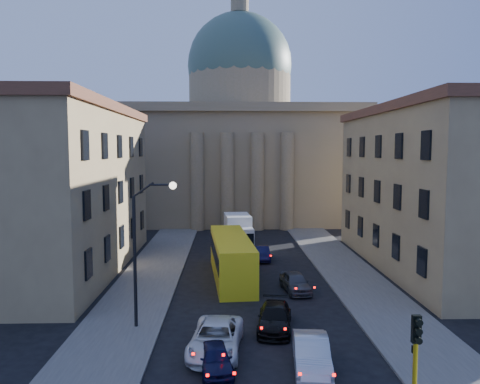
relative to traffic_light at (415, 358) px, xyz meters
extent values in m
cube|color=#55524E|center=(-13.80, 20.00, -2.51)|extent=(5.00, 60.00, 0.15)
cube|color=#55524E|center=(3.20, 20.00, -2.51)|extent=(5.00, 60.00, 0.15)
cube|color=olive|center=(-5.30, 58.00, 5.41)|extent=(34.00, 26.00, 16.00)
cube|color=olive|center=(-5.30, 58.00, 13.81)|extent=(35.50, 27.50, 1.20)
cylinder|color=olive|center=(-5.30, 58.00, 17.41)|extent=(16.00, 16.00, 8.00)
sphere|color=#435A4C|center=(-5.30, 58.00, 21.41)|extent=(16.40, 16.40, 16.40)
cylinder|color=olive|center=(-5.30, 58.00, 30.91)|extent=(2.80, 2.80, 2.60)
cube|color=olive|center=(-26.30, 56.00, 2.91)|extent=(13.00, 13.00, 11.00)
cone|color=#4E3121|center=(-26.30, 56.00, 10.41)|extent=(26.02, 26.02, 4.00)
cube|color=olive|center=(15.70, 56.00, 2.91)|extent=(13.00, 13.00, 11.00)
cone|color=#4E3121|center=(15.70, 56.00, 10.41)|extent=(26.02, 26.02, 4.00)
cylinder|color=olive|center=(-11.30, 44.80, 3.91)|extent=(1.80, 1.80, 13.00)
cylinder|color=olive|center=(-7.30, 44.80, 3.91)|extent=(1.80, 1.80, 13.00)
cylinder|color=olive|center=(-3.30, 44.80, 3.91)|extent=(1.80, 1.80, 13.00)
cylinder|color=olive|center=(0.70, 44.80, 3.91)|extent=(1.80, 1.80, 13.00)
cube|color=tan|center=(-22.30, 24.00, 4.41)|extent=(11.00, 26.00, 14.00)
cube|color=#4E3121|center=(-22.30, 24.00, 11.71)|extent=(11.60, 26.60, 0.80)
cube|color=tan|center=(11.70, 24.00, 4.41)|extent=(11.00, 26.00, 14.00)
cube|color=#4E3121|center=(11.70, 24.00, 11.71)|extent=(11.60, 26.60, 0.80)
cylinder|color=yellow|center=(0.00, 0.00, -0.99)|extent=(0.18, 0.18, 3.20)
cube|color=black|center=(0.00, 0.00, 1.16)|extent=(0.34, 0.22, 1.10)
cylinder|color=#FF0C05|center=(0.00, -0.12, 1.52)|extent=(0.20, 0.03, 0.20)
cylinder|color=orange|center=(0.00, -0.12, 1.16)|extent=(0.20, 0.03, 0.20)
cylinder|color=#0CE526|center=(0.00, -0.12, 0.80)|extent=(0.20, 0.03, 0.20)
cube|color=black|center=(0.00, 0.10, 0.31)|extent=(0.22, 0.10, 0.30)
cylinder|color=black|center=(-12.80, 10.00, 1.41)|extent=(0.20, 0.20, 8.00)
cylinder|color=black|center=(-12.25, 10.00, 5.76)|extent=(1.30, 0.12, 0.96)
cylinder|color=black|center=(-11.25, 10.00, 6.06)|extent=(1.30, 0.12, 0.12)
sphere|color=white|center=(-10.50, 10.00, 6.01)|extent=(0.44, 0.44, 0.44)
imported|color=black|center=(-7.91, 4.48, -1.94)|extent=(2.01, 3.95, 1.29)
imported|color=#B9BDC1|center=(-3.24, 4.45, -1.80)|extent=(2.11, 4.91, 1.57)
imported|color=white|center=(-7.93, 6.55, -1.81)|extent=(3.18, 5.86, 1.56)
imported|color=black|center=(-4.50, 9.67, -1.88)|extent=(2.59, 5.05, 1.40)
imported|color=#45464A|center=(-2.19, 17.08, -1.85)|extent=(2.28, 4.51, 1.47)
imported|color=black|center=(-3.97, 27.38, -1.92)|extent=(1.51, 4.05, 1.32)
cube|color=yellow|center=(-6.99, 20.92, -0.84)|extent=(3.84, 12.57, 3.49)
cube|color=black|center=(-6.99, 20.92, -0.28)|extent=(3.85, 11.90, 1.24)
cylinder|color=black|center=(-7.74, 16.34, -2.02)|extent=(0.43, 1.15, 1.13)
cylinder|color=black|center=(-5.49, 16.53, -2.02)|extent=(0.43, 1.15, 1.13)
cylinder|color=black|center=(-8.49, 25.31, -2.02)|extent=(0.43, 1.15, 1.13)
cylinder|color=black|center=(-6.24, 25.50, -2.02)|extent=(0.43, 1.15, 1.13)
cube|color=white|center=(-5.93, 30.61, -1.27)|extent=(2.74, 2.84, 2.63)
cube|color=black|center=(-5.82, 29.36, -0.94)|extent=(2.41, 0.34, 1.21)
cube|color=white|center=(-6.19, 33.56, -0.67)|extent=(3.02, 4.81, 3.40)
cylinder|color=black|center=(-6.98, 30.08, -2.09)|extent=(0.39, 1.01, 0.99)
cylinder|color=black|center=(-4.80, 30.27, -2.09)|extent=(0.39, 1.01, 0.99)
cylinder|color=black|center=(-7.36, 34.45, -2.09)|extent=(0.39, 1.01, 0.99)
cylinder|color=black|center=(-5.18, 34.64, -2.09)|extent=(0.39, 1.01, 0.99)
camera|label=1|loc=(-7.32, -17.36, 8.06)|focal=35.00mm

